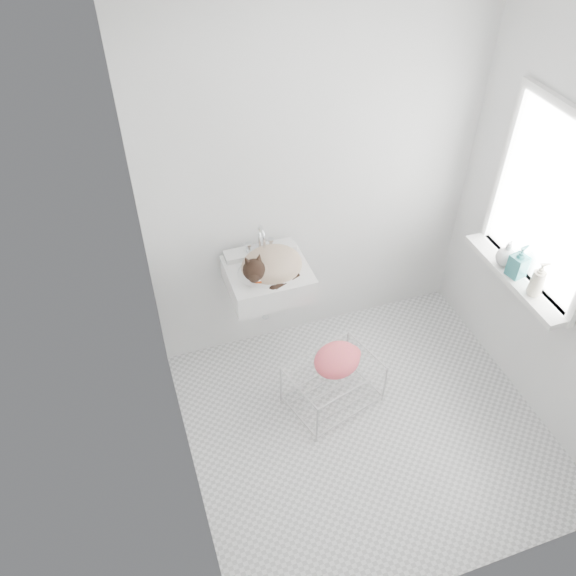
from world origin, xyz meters
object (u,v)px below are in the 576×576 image
object	(u,v)px
bottle_b	(514,275)
bottle_a	(533,294)
cat	(271,265)
bottle_c	(504,264)
wire_rack	(333,386)
sink	(268,269)

from	to	relation	value
bottle_b	bottle_a	bearing A→B (deg)	-90.00
cat	bottle_c	world-z (taller)	cat
cat	wire_rack	bearing A→B (deg)	-67.40
bottle_a	bottle_c	bearing A→B (deg)	90.00
bottle_a	bottle_c	world-z (taller)	bottle_a
cat	bottle_c	xyz separation A→B (m)	(1.39, -0.41, -0.04)
bottle_a	sink	bearing A→B (deg)	152.90
sink	wire_rack	bearing A→B (deg)	-59.05
bottle_a	wire_rack	bearing A→B (deg)	167.38
wire_rack	bottle_c	world-z (taller)	bottle_c
cat	bottle_c	size ratio (longest dim) A/B	2.67
bottle_b	wire_rack	bearing A→B (deg)	176.28
sink	bottle_a	distance (m)	1.58
bottle_b	cat	bearing A→B (deg)	159.37
bottle_a	cat	bearing A→B (deg)	153.22
cat	bottle_b	size ratio (longest dim) A/B	2.02
sink	bottle_c	distance (m)	1.47
bottle_c	bottle_b	bearing A→B (deg)	-90.00
bottle_c	bottle_a	bearing A→B (deg)	-90.00
sink	cat	distance (m)	0.04
cat	wire_rack	size ratio (longest dim) A/B	0.77
bottle_b	bottle_c	distance (m)	0.11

